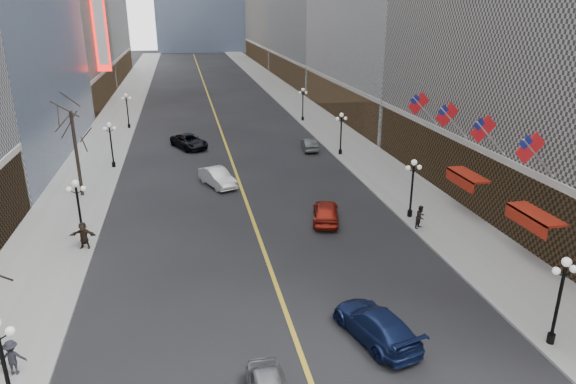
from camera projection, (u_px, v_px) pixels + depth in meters
name	position (u px, v px, depth m)	size (l,w,h in m)	color
sidewalk_east	(311.00, 115.00, 76.47)	(6.00, 230.00, 0.15)	gray
sidewalk_west	(115.00, 123.00, 71.19)	(6.00, 230.00, 0.15)	gray
lane_line	(212.00, 107.00, 83.07)	(0.25, 200.00, 0.02)	gold
streetlamp_east_0	(560.00, 292.00, 23.50)	(1.26, 0.44, 4.52)	black
streetlamp_east_1	(412.00, 182.00, 38.24)	(1.26, 0.44, 4.52)	black
streetlamp_east_2	(341.00, 129.00, 54.83)	(1.26, 0.44, 4.52)	black
streetlamp_east_3	(303.00, 101.00, 71.41)	(1.26, 0.44, 4.52)	black
streetlamp_west_0	(3.00, 359.00, 19.05)	(1.26, 0.44, 4.52)	black
streetlamp_west_1	(79.00, 205.00, 33.79)	(1.26, 0.44, 4.52)	black
streetlamp_west_2	(111.00, 140.00, 50.38)	(1.26, 0.44, 4.52)	black
streetlamp_west_3	(127.00, 107.00, 66.96)	(1.26, 0.44, 4.52)	black
flag_2	(532.00, 151.00, 30.04)	(2.87, 0.12, 2.87)	#B2B2B7
flag_3	(485.00, 131.00, 34.65)	(2.87, 0.12, 2.87)	#B2B2B7
flag_4	(449.00, 117.00, 39.26)	(2.87, 0.12, 2.87)	#B2B2B7
flag_5	(420.00, 105.00, 43.86)	(2.87, 0.12, 2.87)	#B2B2B7
awning_b	(533.00, 216.00, 31.62)	(1.40, 4.00, 0.93)	maroon
awning_c	(465.00, 176.00, 38.99)	(1.40, 4.00, 0.93)	maroon
theatre_marquee	(100.00, 30.00, 76.00)	(2.00, 0.55, 12.00)	red
tree_west_far	(72.00, 125.00, 41.55)	(3.60, 3.60, 7.92)	#2D231C
car_nb_mid	(218.00, 177.00, 46.07)	(1.68, 4.82, 1.59)	silver
car_nb_far	(189.00, 141.00, 58.48)	(2.59, 5.61, 1.56)	black
car_sb_near	(376.00, 325.00, 24.74)	(2.18, 5.37, 1.56)	#131F48
car_sb_mid	(326.00, 212.00, 38.34)	(1.89, 4.69, 1.60)	maroon
car_sb_far	(309.00, 145.00, 57.56)	(1.41, 4.05, 1.33)	#424749
ped_east_walk	(421.00, 217.00, 36.84)	(0.84, 0.46, 1.72)	black
ped_west_walk	(12.00, 357.00, 22.11)	(1.07, 0.44, 1.65)	black
ped_west_far	(83.00, 235.00, 33.73)	(1.71, 0.49, 1.85)	black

